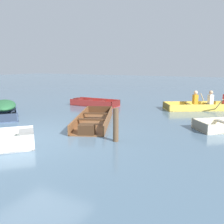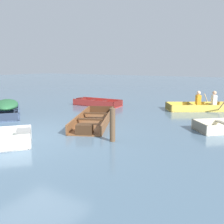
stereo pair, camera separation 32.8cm
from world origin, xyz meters
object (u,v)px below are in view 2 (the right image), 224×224
object	(u,v)px
skiff_red_mid_moored	(96,103)
rowboat_yellow_with_crew	(207,106)
skiff_wooden_brown_outer_moored	(93,121)
skiff_slate_blue_near_moored	(7,107)
mooring_post	(112,125)

from	to	relation	value
skiff_red_mid_moored	rowboat_yellow_with_crew	world-z (taller)	rowboat_yellow_with_crew
skiff_wooden_brown_outer_moored	skiff_slate_blue_near_moored	bearing A→B (deg)	-172.17
skiff_red_mid_moored	mooring_post	distance (m)	6.19
skiff_wooden_brown_outer_moored	rowboat_yellow_with_crew	world-z (taller)	rowboat_yellow_with_crew
skiff_wooden_brown_outer_moored	mooring_post	bearing A→B (deg)	-41.07
mooring_post	skiff_slate_blue_near_moored	bearing A→B (deg)	171.09
skiff_red_mid_moored	mooring_post	size ratio (longest dim) A/B	2.66
skiff_slate_blue_near_moored	rowboat_yellow_with_crew	world-z (taller)	rowboat_yellow_with_crew
skiff_wooden_brown_outer_moored	skiff_red_mid_moored	bearing A→B (deg)	123.36
skiff_wooden_brown_outer_moored	rowboat_yellow_with_crew	bearing A→B (deg)	59.28
mooring_post	skiff_red_mid_moored	bearing A→B (deg)	128.78
skiff_slate_blue_near_moored	mooring_post	distance (m)	5.69
skiff_wooden_brown_outer_moored	rowboat_yellow_with_crew	distance (m)	5.72
skiff_slate_blue_near_moored	rowboat_yellow_with_crew	distance (m)	8.80
skiff_wooden_brown_outer_moored	mooring_post	xyz separation A→B (m)	(1.64, -1.43, 0.35)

